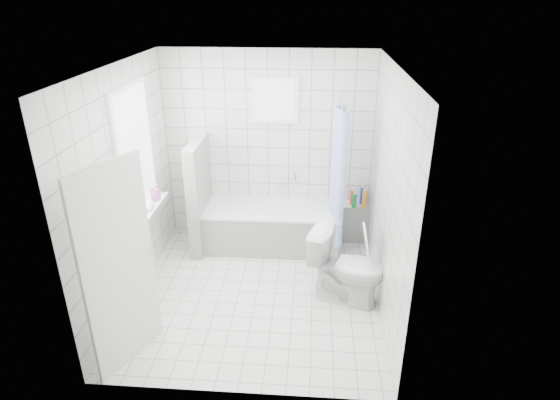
{
  "coord_description": "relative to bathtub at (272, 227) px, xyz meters",
  "views": [
    {
      "loc": [
        0.61,
        -4.53,
        3.29
      ],
      "look_at": [
        0.25,
        0.35,
        1.05
      ],
      "focal_mm": 30.0,
      "sensor_mm": 36.0,
      "label": 1
    }
  ],
  "objects": [
    {
      "name": "shower_curtain",
      "position": [
        0.84,
        -0.16,
        0.81
      ],
      "size": [
        0.14,
        0.48,
        1.78
      ],
      "primitive_type": null,
      "color": "#556EFB",
      "rests_on": "curtain_rod"
    },
    {
      "name": "door",
      "position": [
        -1.17,
        -2.24,
        0.71
      ],
      "size": [
        0.36,
        0.75,
        2.0
      ],
      "primitive_type": "cube",
      "rotation": [
        0.0,
        0.0,
        -0.42
      ],
      "color": "silver",
      "rests_on": "ground"
    },
    {
      "name": "window_back",
      "position": [
        0.02,
        0.33,
        1.66
      ],
      "size": [
        0.5,
        0.01,
        0.5
      ],
      "primitive_type": "cube",
      "color": "white",
      "rests_on": "wall_back"
    },
    {
      "name": "tub_faucet",
      "position": [
        0.1,
        0.33,
        0.56
      ],
      "size": [
        0.18,
        0.06,
        0.06
      ],
      "primitive_type": "cube",
      "color": "silver",
      "rests_on": "wall_back"
    },
    {
      "name": "wall_left",
      "position": [
        -1.48,
        -1.12,
        1.01
      ],
      "size": [
        0.02,
        3.0,
        2.6
      ],
      "primitive_type": "cube",
      "color": "white",
      "rests_on": "ground"
    },
    {
      "name": "partition_wall",
      "position": [
        -0.97,
        -0.05,
        0.46
      ],
      "size": [
        0.15,
        0.85,
        1.5
      ],
      "primitive_type": "cube",
      "color": "white",
      "rests_on": "ground"
    },
    {
      "name": "wall_back",
      "position": [
        -0.08,
        0.38,
        1.01
      ],
      "size": [
        2.8,
        0.02,
        2.6
      ],
      "primitive_type": "cube",
      "color": "white",
      "rests_on": "ground"
    },
    {
      "name": "bathtub",
      "position": [
        0.0,
        0.0,
        0.0
      ],
      "size": [
        1.81,
        0.77,
        0.58
      ],
      "color": "white",
      "rests_on": "ground"
    },
    {
      "name": "window_left",
      "position": [
        -1.44,
        -0.82,
        1.31
      ],
      "size": [
        0.01,
        0.9,
        1.4
      ],
      "primitive_type": "cube",
      "color": "white",
      "rests_on": "wall_left"
    },
    {
      "name": "curtain_rod",
      "position": [
        0.84,
        -0.02,
        1.71
      ],
      "size": [
        0.02,
        0.8,
        0.02
      ],
      "primitive_type": "cylinder",
      "rotation": [
        1.57,
        0.0,
        0.0
      ],
      "color": "silver",
      "rests_on": "wall_back"
    },
    {
      "name": "window_sill",
      "position": [
        -1.39,
        -0.82,
        0.57
      ],
      "size": [
        0.18,
        1.02,
        0.08
      ],
      "primitive_type": "cube",
      "color": "white",
      "rests_on": "wall_left"
    },
    {
      "name": "wall_front",
      "position": [
        -0.08,
        -2.62,
        1.01
      ],
      "size": [
        2.8,
        0.02,
        2.6
      ],
      "primitive_type": "cube",
      "color": "white",
      "rests_on": "ground"
    },
    {
      "name": "tiled_ledge",
      "position": [
        1.16,
        0.25,
        -0.02
      ],
      "size": [
        0.4,
        0.24,
        0.55
      ],
      "primitive_type": "cube",
      "color": "white",
      "rests_on": "ground"
    },
    {
      "name": "wall_right",
      "position": [
        1.32,
        -1.12,
        1.01
      ],
      "size": [
        0.02,
        3.0,
        2.6
      ],
      "primitive_type": "cube",
      "color": "white",
      "rests_on": "ground"
    },
    {
      "name": "toilet",
      "position": [
        0.95,
        -1.17,
        0.14
      ],
      "size": [
        0.94,
        0.71,
        0.86
      ],
      "primitive_type": "imported",
      "rotation": [
        0.0,
        0.0,
        1.26
      ],
      "color": "white",
      "rests_on": "ground"
    },
    {
      "name": "sill_bottles",
      "position": [
        -1.38,
        -0.91,
        0.72
      ],
      "size": [
        0.17,
        0.75,
        0.28
      ],
      "color": "white",
      "rests_on": "window_sill"
    },
    {
      "name": "ceiling",
      "position": [
        -0.08,
        -1.12,
        2.31
      ],
      "size": [
        3.0,
        3.0,
        0.0
      ],
      "primitive_type": "plane",
      "rotation": [
        3.14,
        0.0,
        0.0
      ],
      "color": "white",
      "rests_on": "ground"
    },
    {
      "name": "ground",
      "position": [
        -0.08,
        -1.12,
        -0.29
      ],
      "size": [
        3.0,
        3.0,
        0.0
      ],
      "primitive_type": "plane",
      "color": "white",
      "rests_on": "ground"
    },
    {
      "name": "ledge_bottles",
      "position": [
        1.17,
        0.22,
        0.37
      ],
      "size": [
        0.22,
        0.2,
        0.25
      ],
      "color": "#BC3816",
      "rests_on": "tiled_ledge"
    }
  ]
}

